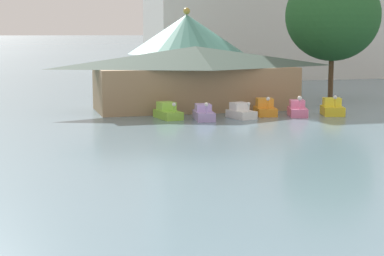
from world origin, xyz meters
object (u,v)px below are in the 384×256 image
pedal_boat_orange (265,109)px  pedal_boat_lavender (204,114)px  pedal_boat_pink (297,110)px  pedal_boat_yellow (332,108)px  green_roof_pavilion (187,49)px  shoreline_tree_right (333,16)px  pedal_boat_lime (168,112)px  pedal_boat_white (241,112)px  boathouse (196,76)px

pedal_boat_orange → pedal_boat_lavender: bearing=-66.1°
pedal_boat_lavender → pedal_boat_pink: (7.80, 0.19, 0.04)m
pedal_boat_orange → pedal_boat_yellow: pedal_boat_yellow is taller
pedal_boat_orange → green_roof_pavilion: green_roof_pavilion is taller
shoreline_tree_right → pedal_boat_lavender: bearing=-145.6°
pedal_boat_lavender → pedal_boat_pink: bearing=98.1°
pedal_boat_lavender → pedal_boat_pink: size_ratio=1.06×
pedal_boat_lime → pedal_boat_pink: bearing=74.1°
shoreline_tree_right → pedal_boat_orange: bearing=-137.6°
pedal_boat_lavender → shoreline_tree_right: bearing=131.1°
pedal_boat_white → green_roof_pavilion: (0.39, 17.66, 4.38)m
pedal_boat_white → pedal_boat_orange: size_ratio=0.94×
pedal_boat_orange → boathouse: boathouse is taller
pedal_boat_lavender → pedal_boat_orange: bearing=110.1°
shoreline_tree_right → boathouse: bearing=-162.7°
pedal_boat_lime → pedal_boat_orange: (7.96, -0.19, 0.04)m
pedal_boat_lavender → boathouse: boathouse is taller
pedal_boat_white → pedal_boat_yellow: pedal_boat_yellow is taller
pedal_boat_pink → shoreline_tree_right: (8.57, 11.03, 7.63)m
pedal_boat_lavender → pedal_boat_yellow: size_ratio=1.12×
pedal_boat_pink → boathouse: 9.42m
shoreline_tree_right → pedal_boat_lime: bearing=-152.7°
pedal_boat_pink → shoreline_tree_right: 15.92m
pedal_boat_lavender → boathouse: (1.20, 6.49, 2.36)m
pedal_boat_pink → pedal_boat_yellow: (2.94, -0.22, 0.03)m
pedal_boat_white → pedal_boat_orange: 2.69m
pedal_boat_orange → pedal_boat_lime: bearing=-80.8°
green_roof_pavilion → pedal_boat_orange: bearing=-82.9°
pedal_boat_pink → green_roof_pavilion: (-4.36, 17.67, 4.34)m
pedal_boat_yellow → green_roof_pavilion: green_roof_pavilion is taller
pedal_boat_lime → pedal_boat_white: bearing=68.2°
pedal_boat_pink → boathouse: bearing=-117.6°
pedal_boat_lavender → shoreline_tree_right: 21.28m
pedal_boat_yellow → pedal_boat_lime: bearing=-80.5°
pedal_boat_white → boathouse: (-1.86, 6.30, 2.36)m
pedal_boat_lavender → boathouse: 7.01m
pedal_boat_lavender → green_roof_pavilion: green_roof_pavilion is taller
shoreline_tree_right → green_roof_pavilion: bearing=152.8°
pedal_boat_white → boathouse: 6.98m
green_roof_pavilion → pedal_boat_white: bearing=-91.3°
pedal_boat_lavender → boathouse: bearing=176.3°
pedal_boat_lime → pedal_boat_orange: pedal_boat_orange is taller
pedal_boat_lime → shoreline_tree_right: 22.53m
pedal_boat_pink → green_roof_pavilion: green_roof_pavilion is taller
pedal_boat_lavender → green_roof_pavilion: 18.71m
pedal_boat_orange → green_roof_pavilion: (-2.06, 16.55, 4.33)m
pedal_boat_lime → boathouse: (3.65, 5.00, 2.34)m
pedal_boat_orange → pedal_boat_pink: 2.56m
shoreline_tree_right → pedal_boat_pink: bearing=-127.8°
pedal_boat_pink → pedal_boat_lavender: bearing=-72.5°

